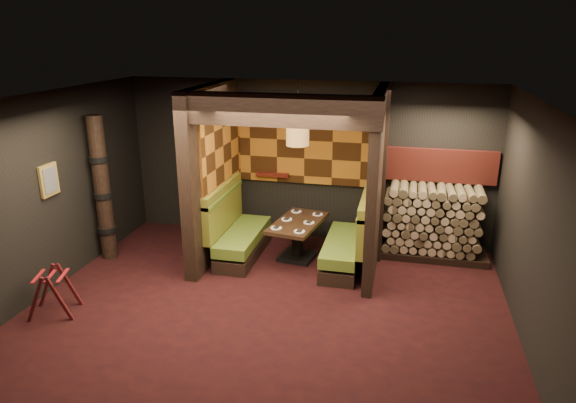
% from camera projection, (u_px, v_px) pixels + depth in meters
% --- Properties ---
extents(floor, '(6.50, 5.50, 0.02)m').
position_uv_depth(floor, '(267.00, 311.00, 7.03)').
color(floor, black).
rests_on(floor, ground).
extents(ceiling, '(6.50, 5.50, 0.02)m').
position_uv_depth(ceiling, '(263.00, 99.00, 6.12)').
color(ceiling, black).
rests_on(ceiling, ground).
extents(wall_back, '(6.50, 0.02, 2.85)m').
position_uv_depth(wall_back, '(306.00, 162.00, 9.13)').
color(wall_back, black).
rests_on(wall_back, ground).
extents(wall_front, '(6.50, 0.02, 2.85)m').
position_uv_depth(wall_front, '(172.00, 328.00, 4.03)').
color(wall_front, black).
rests_on(wall_front, ground).
extents(wall_left, '(0.02, 5.50, 2.85)m').
position_uv_depth(wall_left, '(44.00, 195.00, 7.27)').
color(wall_left, black).
rests_on(wall_left, ground).
extents(wall_right, '(0.02, 5.50, 2.85)m').
position_uv_depth(wall_right, '(539.00, 234.00, 5.88)').
color(wall_right, black).
rests_on(wall_right, ground).
extents(partition_left, '(0.20, 2.20, 2.85)m').
position_uv_depth(partition_left, '(213.00, 173.00, 8.39)').
color(partition_left, black).
rests_on(partition_left, floor).
extents(partition_right, '(0.15, 2.10, 2.85)m').
position_uv_depth(partition_right, '(376.00, 183.00, 7.87)').
color(partition_right, black).
rests_on(partition_right, floor).
extents(header_beam, '(2.85, 0.18, 0.44)m').
position_uv_depth(header_beam, '(276.00, 110.00, 6.85)').
color(header_beam, black).
rests_on(header_beam, partition_left).
extents(tapa_back_panel, '(2.40, 0.06, 1.55)m').
position_uv_depth(tapa_back_panel, '(305.00, 140.00, 8.96)').
color(tapa_back_panel, '#AB611B').
rests_on(tapa_back_panel, wall_back).
extents(tapa_side_panel, '(0.04, 1.85, 1.45)m').
position_uv_depth(tapa_side_panel, '(222.00, 146.00, 8.39)').
color(tapa_side_panel, '#AB611B').
rests_on(tapa_side_panel, partition_left).
extents(lacquer_shelf, '(0.60, 0.12, 0.07)m').
position_uv_depth(lacquer_shelf, '(272.00, 174.00, 9.23)').
color(lacquer_shelf, '#4E150E').
rests_on(lacquer_shelf, wall_back).
extents(booth_bench_left, '(0.68, 1.60, 1.14)m').
position_uv_depth(booth_bench_left, '(237.00, 233.00, 8.63)').
color(booth_bench_left, black).
rests_on(booth_bench_left, floor).
extents(booth_bench_right, '(0.68, 1.60, 1.14)m').
position_uv_depth(booth_bench_right, '(349.00, 243.00, 8.23)').
color(booth_bench_right, black).
rests_on(booth_bench_right, floor).
extents(dining_table, '(0.88, 1.35, 0.66)m').
position_uv_depth(dining_table, '(298.00, 234.00, 8.51)').
color(dining_table, black).
rests_on(dining_table, floor).
extents(place_settings, '(0.71, 1.09, 0.03)m').
position_uv_depth(place_settings, '(298.00, 221.00, 8.43)').
color(place_settings, white).
rests_on(place_settings, dining_table).
extents(pendant_lamp, '(0.36, 0.36, 0.91)m').
position_uv_depth(pendant_lamp, '(298.00, 131.00, 7.91)').
color(pendant_lamp, olive).
rests_on(pendant_lamp, ceiling).
extents(framed_picture, '(0.05, 0.36, 0.46)m').
position_uv_depth(framed_picture, '(49.00, 180.00, 7.29)').
color(framed_picture, olive).
rests_on(framed_picture, wall_left).
extents(luggage_rack, '(0.73, 0.60, 0.68)m').
position_uv_depth(luggage_rack, '(53.00, 290.00, 6.86)').
color(luggage_rack, '#441112').
rests_on(luggage_rack, floor).
extents(totem_column, '(0.31, 0.31, 2.40)m').
position_uv_depth(totem_column, '(102.00, 190.00, 8.32)').
color(totem_column, black).
rests_on(totem_column, floor).
extents(firewood_stack, '(1.73, 0.70, 1.22)m').
position_uv_depth(firewood_stack, '(436.00, 223.00, 8.52)').
color(firewood_stack, black).
rests_on(firewood_stack, floor).
extents(mosaic_header, '(1.83, 0.10, 0.56)m').
position_uv_depth(mosaic_header, '(440.00, 166.00, 8.54)').
color(mosaic_header, maroon).
rests_on(mosaic_header, wall_back).
extents(bay_front_post, '(0.08, 0.08, 2.85)m').
position_uv_depth(bay_front_post, '(383.00, 178.00, 8.09)').
color(bay_front_post, black).
rests_on(bay_front_post, floor).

